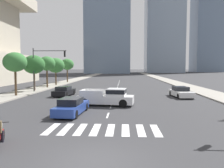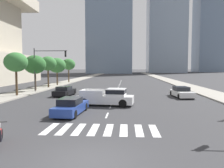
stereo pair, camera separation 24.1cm
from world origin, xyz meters
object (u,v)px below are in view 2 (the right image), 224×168
(street_tree_fourth, at_px, (57,65))
(street_tree_fifth, at_px, (69,64))
(street_tree_third, at_px, (48,64))
(sedan_white_0, at_px, (182,92))
(street_tree_second, at_px, (35,65))
(sedan_black_2, at_px, (65,91))
(traffic_signal_far, at_px, (46,62))
(pickup_truck, at_px, (108,97))
(street_tree_nearest, at_px, (16,62))
(sedan_blue_1, at_px, (71,107))

(street_tree_fourth, xyz_separation_m, street_tree_fifth, (-0.00, 9.12, 0.33))
(street_tree_third, bearing_deg, street_tree_fourth, 90.00)
(sedan_white_0, distance_m, street_tree_second, 21.84)
(sedan_black_2, height_order, street_tree_fourth, street_tree_fourth)
(traffic_signal_far, bearing_deg, street_tree_second, 153.66)
(street_tree_third, bearing_deg, street_tree_fifth, 90.00)
(pickup_truck, relative_size, street_tree_second, 1.04)
(traffic_signal_far, height_order, street_tree_second, traffic_signal_far)
(street_tree_nearest, distance_m, street_tree_fifth, 25.97)
(pickup_truck, bearing_deg, street_tree_fifth, 118.11)
(street_tree_third, distance_m, street_tree_fourth, 5.19)
(sedan_white_0, height_order, traffic_signal_far, traffic_signal_far)
(sedan_black_2, xyz_separation_m, street_tree_second, (-5.94, 4.88, 3.55))
(sedan_black_2, bearing_deg, street_tree_nearest, 104.99)
(pickup_truck, bearing_deg, traffic_signal_far, 140.02)
(pickup_truck, distance_m, street_tree_third, 21.80)
(street_tree_nearest, distance_m, street_tree_third, 11.66)
(sedan_white_0, relative_size, street_tree_second, 0.88)
(sedan_black_2, relative_size, street_tree_nearest, 0.79)
(sedan_blue_1, height_order, traffic_signal_far, traffic_signal_far)
(pickup_truck, distance_m, street_tree_second, 17.40)
(sedan_black_2, distance_m, street_tree_second, 8.46)
(traffic_signal_far, relative_size, street_tree_second, 1.18)
(sedan_blue_1, relative_size, street_tree_third, 0.87)
(sedan_blue_1, xyz_separation_m, street_tree_fifth, (-9.61, 36.23, 3.83))
(sedan_white_0, bearing_deg, street_tree_second, -109.24)
(traffic_signal_far, distance_m, street_tree_fifth, 21.27)
(sedan_white_0, distance_m, street_tree_third, 23.93)
(sedan_blue_1, height_order, street_tree_third, street_tree_third)
(street_tree_nearest, bearing_deg, sedan_black_2, 9.67)
(traffic_signal_far, relative_size, street_tree_fifth, 1.13)
(traffic_signal_far, bearing_deg, pickup_truck, -47.17)
(sedan_black_2, distance_m, street_tree_fourth, 17.27)
(sedan_black_2, bearing_deg, traffic_signal_far, 50.01)
(sedan_white_0, distance_m, street_tree_nearest, 21.26)
(street_tree_second, xyz_separation_m, street_tree_third, (-0.00, 5.77, 0.25))
(sedan_black_2, distance_m, traffic_signal_far, 6.65)
(pickup_truck, xyz_separation_m, street_tree_fourth, (-12.23, 22.87, 3.29))
(sedan_black_2, height_order, traffic_signal_far, traffic_signal_far)
(sedan_blue_1, relative_size, street_tree_fifth, 0.85)
(street_tree_second, bearing_deg, sedan_white_0, -14.04)
(street_tree_second, relative_size, street_tree_third, 0.98)
(sedan_blue_1, distance_m, street_tree_third, 24.23)
(sedan_black_2, xyz_separation_m, traffic_signal_far, (-3.75, 3.79, 3.97))
(sedan_white_0, bearing_deg, traffic_signal_far, -107.69)
(sedan_white_0, xyz_separation_m, sedan_blue_1, (-11.30, -10.93, 0.00))
(traffic_signal_far, xyz_separation_m, street_tree_second, (-2.19, 1.08, -0.42))
(traffic_signal_far, bearing_deg, street_tree_third, 107.70)
(sedan_black_2, xyz_separation_m, street_tree_nearest, (-5.94, -1.01, 3.78))
(pickup_truck, height_order, street_tree_second, street_tree_second)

